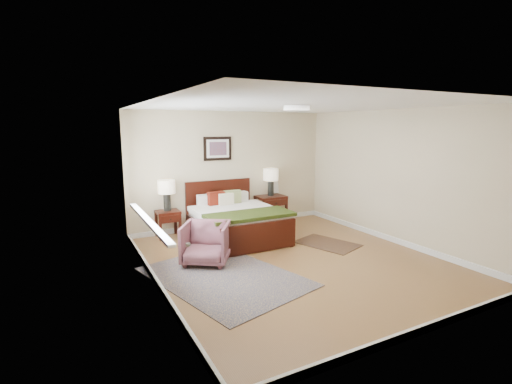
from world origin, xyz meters
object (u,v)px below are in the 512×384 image
(bed, at_px, (236,215))
(lamp_right, at_px, (271,177))
(rug_persian, at_px, (224,277))
(armchair, at_px, (206,243))
(nightstand_left, at_px, (168,217))
(lamp_left, at_px, (167,190))
(nightstand_right, at_px, (271,206))

(bed, bearing_deg, lamp_right, 30.90)
(rug_persian, bearing_deg, armchair, 77.79)
(armchair, bearing_deg, nightstand_left, 128.50)
(nightstand_left, height_order, lamp_right, lamp_right)
(lamp_left, bearing_deg, rug_persian, -85.00)
(nightstand_right, bearing_deg, armchair, -142.13)
(lamp_left, distance_m, armchair, 1.83)
(nightstand_left, height_order, rug_persian, nightstand_left)
(bed, bearing_deg, nightstand_left, 149.32)
(bed, relative_size, nightstand_left, 3.57)
(bed, relative_size, nightstand_right, 2.99)
(armchair, height_order, rug_persian, armchair)
(nightstand_right, xyz_separation_m, lamp_left, (-2.35, 0.01, 0.57))
(rug_persian, bearing_deg, bed, 45.15)
(lamp_left, xyz_separation_m, armchair, (0.18, -1.71, -0.63))
(nightstand_left, bearing_deg, lamp_right, 0.48)
(bed, distance_m, lamp_left, 1.45)
(nightstand_left, distance_m, lamp_left, 0.55)
(bed, distance_m, rug_persian, 1.98)
(lamp_left, xyz_separation_m, rug_persian, (0.21, -2.37, -0.96))
(nightstand_left, height_order, armchair, armchair)
(bed, relative_size, lamp_right, 3.14)
(nightstand_right, bearing_deg, lamp_left, 179.64)
(nightstand_left, relative_size, lamp_right, 0.88)
(lamp_left, bearing_deg, nightstand_right, -0.36)
(armchair, bearing_deg, rug_persian, -54.76)
(nightstand_left, xyz_separation_m, lamp_left, (0.00, 0.02, 0.55))
(nightstand_left, height_order, lamp_left, lamp_left)
(nightstand_left, xyz_separation_m, nightstand_right, (2.35, 0.00, -0.02))
(nightstand_left, height_order, nightstand_right, nightstand_right)
(nightstand_left, distance_m, nightstand_right, 2.35)
(lamp_right, bearing_deg, nightstand_left, -179.52)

